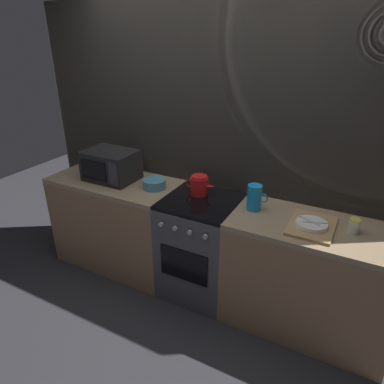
% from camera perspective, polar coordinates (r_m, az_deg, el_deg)
% --- Properties ---
extents(ground_plane, '(8.00, 8.00, 0.00)m').
position_cam_1_polar(ground_plane, '(3.30, 1.37, -15.48)').
color(ground_plane, '#2D2D33').
extents(back_wall, '(3.60, 0.05, 2.40)m').
position_cam_1_polar(back_wall, '(2.96, 4.42, 6.40)').
color(back_wall, '#A39989').
rests_on(back_wall, ground_plane).
extents(counter_left, '(1.20, 0.60, 0.90)m').
position_cam_1_polar(counter_left, '(3.46, -12.06, -4.88)').
color(counter_left, '#997251').
rests_on(counter_left, ground_plane).
extents(stove_unit, '(0.60, 0.63, 0.90)m').
position_cam_1_polar(stove_unit, '(3.02, 1.44, -8.97)').
color(stove_unit, '#4C4C51').
rests_on(stove_unit, ground_plane).
extents(counter_right, '(1.20, 0.60, 0.90)m').
position_cam_1_polar(counter_right, '(2.82, 18.50, -13.26)').
color(counter_right, '#997251').
rests_on(counter_right, ground_plane).
extents(microwave, '(0.46, 0.35, 0.27)m').
position_cam_1_polar(microwave, '(3.23, -13.22, 4.33)').
color(microwave, black).
rests_on(microwave, counter_left).
extents(kettle, '(0.28, 0.15, 0.17)m').
position_cam_1_polar(kettle, '(2.86, 1.24, 1.13)').
color(kettle, red).
rests_on(kettle, stove_unit).
extents(mixing_bowl, '(0.20, 0.20, 0.08)m').
position_cam_1_polar(mixing_bowl, '(3.01, -6.26, 1.37)').
color(mixing_bowl, teal).
rests_on(mixing_bowl, counter_left).
extents(pitcher, '(0.16, 0.11, 0.20)m').
position_cam_1_polar(pitcher, '(2.65, 10.27, -0.89)').
color(pitcher, '#198CD8').
rests_on(pitcher, counter_right).
extents(dish_pile, '(0.30, 0.40, 0.06)m').
position_cam_1_polar(dish_pile, '(2.54, 19.15, -5.19)').
color(dish_pile, tan).
rests_on(dish_pile, counter_right).
extents(spice_jar, '(0.08, 0.08, 0.10)m').
position_cam_1_polar(spice_jar, '(2.57, 25.17, -5.07)').
color(spice_jar, silver).
rests_on(spice_jar, counter_right).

